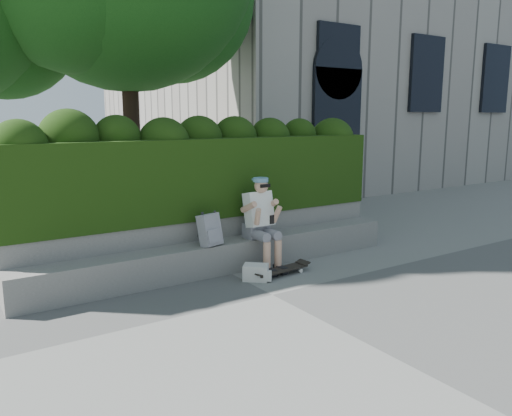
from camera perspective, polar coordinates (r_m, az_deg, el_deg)
ground at (r=6.55m, az=1.87°, el=-9.89°), size 80.00×80.00×0.00m
bench_ledge at (r=7.49m, az=-3.63°, el=-5.47°), size 6.00×0.45×0.45m
planter_wall at (r=7.86m, az=-5.35°, el=-3.61°), size 6.00×0.50×0.75m
hedge at (r=7.88m, az=-6.24°, el=3.62°), size 6.00×1.00×1.20m
person at (r=7.49m, az=0.57°, el=-1.31°), size 0.40×0.76×1.38m
skateboard at (r=7.30m, az=2.82°, el=-7.10°), size 0.91×0.31×0.09m
backpack_plaid at (r=7.16m, az=-5.30°, el=-2.50°), size 0.35×0.25×0.46m
backpack_ground at (r=7.08m, az=-0.04°, el=-7.37°), size 0.42×0.41×0.22m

